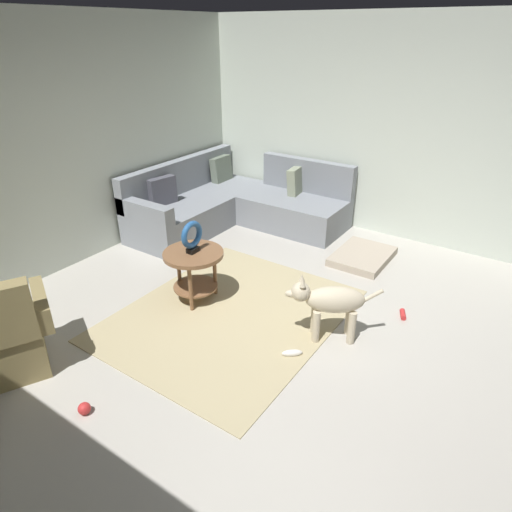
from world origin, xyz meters
TOP-DOWN VIEW (x-y plane):
  - ground_plane at (0.00, 0.00)m, footprint 6.00×6.00m
  - wall_back at (0.00, 2.94)m, footprint 6.00×0.12m
  - wall_right at (2.94, 0.00)m, footprint 0.12×6.00m
  - area_rug at (0.15, 0.70)m, footprint 2.30×1.90m
  - sectional_couch at (1.99, 2.01)m, footprint 2.20×2.25m
  - side_table at (0.19, 1.17)m, footprint 0.60×0.60m
  - torus_sculpture at (0.19, 1.17)m, footprint 0.28×0.08m
  - dog_bed_mat at (1.98, 0.08)m, footprint 0.80×0.60m
  - dog at (0.36, -0.24)m, footprint 0.49×0.75m
  - dog_toy_ball at (-1.44, 0.82)m, footprint 0.09×0.09m
  - dog_toy_rope at (1.07, -0.71)m, footprint 0.15×0.10m
  - dog_toy_bone at (-0.04, -0.11)m, footprint 0.16×0.18m

SIDE VIEW (x-z plane):
  - ground_plane at x=0.00m, z-range -0.10..0.00m
  - area_rug at x=0.15m, z-range 0.00..0.01m
  - dog_toy_rope at x=1.07m, z-range 0.00..0.05m
  - dog_toy_bone at x=-0.04m, z-range 0.00..0.06m
  - dog_bed_mat at x=1.98m, z-range 0.00..0.09m
  - dog_toy_ball at x=-1.44m, z-range 0.00..0.09m
  - sectional_couch at x=1.99m, z-range -0.15..0.73m
  - dog at x=0.36m, z-range 0.06..0.69m
  - side_table at x=0.19m, z-range 0.15..0.69m
  - torus_sculpture at x=0.19m, z-range 0.55..0.87m
  - wall_back at x=0.00m, z-range 0.00..2.70m
  - wall_right at x=2.94m, z-range 0.00..2.70m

